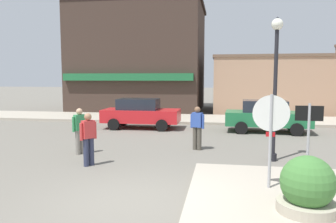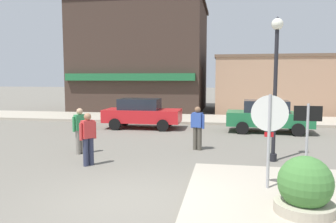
{
  "view_description": "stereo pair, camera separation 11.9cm",
  "coord_description": "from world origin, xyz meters",
  "px_view_note": "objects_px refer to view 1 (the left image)",
  "views": [
    {
      "loc": [
        1.87,
        -6.6,
        2.68
      ],
      "look_at": [
        0.04,
        4.5,
        1.5
      ],
      "focal_mm": 35.0,
      "sensor_mm": 36.0,
      "label": 1
    },
    {
      "loc": [
        1.99,
        -6.58,
        2.68
      ],
      "look_at": [
        0.04,
        4.5,
        1.5
      ],
      "focal_mm": 35.0,
      "sensor_mm": 36.0,
      "label": 2
    }
  ],
  "objects_px": {
    "pedestrian_crossing_far": "(197,127)",
    "pedestrian_kerb_side": "(80,130)",
    "parked_car_nearest": "(141,113)",
    "parked_car_second": "(267,116)",
    "stop_sign": "(271,129)",
    "planter": "(307,191)",
    "pedestrian_crossing_near": "(88,138)",
    "lamp_post": "(276,68)",
    "one_way_sign": "(308,138)"
  },
  "relations": [
    {
      "from": "pedestrian_crossing_far",
      "to": "pedestrian_kerb_side",
      "type": "distance_m",
      "value": 4.2
    },
    {
      "from": "parked_car_nearest",
      "to": "parked_car_second",
      "type": "bearing_deg",
      "value": -1.74
    },
    {
      "from": "stop_sign",
      "to": "pedestrian_crossing_far",
      "type": "xyz_separation_m",
      "value": [
        -1.98,
        4.34,
        -0.65
      ]
    },
    {
      "from": "pedestrian_crossing_far",
      "to": "pedestrian_kerb_side",
      "type": "height_order",
      "value": "same"
    },
    {
      "from": "planter",
      "to": "parked_car_nearest",
      "type": "height_order",
      "value": "parked_car_nearest"
    },
    {
      "from": "stop_sign",
      "to": "pedestrian_crossing_far",
      "type": "bearing_deg",
      "value": 114.48
    },
    {
      "from": "stop_sign",
      "to": "parked_car_second",
      "type": "height_order",
      "value": "stop_sign"
    },
    {
      "from": "stop_sign",
      "to": "parked_car_nearest",
      "type": "height_order",
      "value": "stop_sign"
    },
    {
      "from": "pedestrian_crossing_near",
      "to": "pedestrian_kerb_side",
      "type": "height_order",
      "value": "same"
    },
    {
      "from": "lamp_post",
      "to": "parked_car_nearest",
      "type": "distance_m",
      "value": 8.59
    },
    {
      "from": "pedestrian_kerb_side",
      "to": "pedestrian_crossing_near",
      "type": "bearing_deg",
      "value": -57.02
    },
    {
      "from": "pedestrian_crossing_near",
      "to": "parked_car_nearest",
      "type": "bearing_deg",
      "value": 91.93
    },
    {
      "from": "lamp_post",
      "to": "pedestrian_kerb_side",
      "type": "distance_m",
      "value": 6.84
    },
    {
      "from": "stop_sign",
      "to": "parked_car_second",
      "type": "bearing_deg",
      "value": 83.06
    },
    {
      "from": "planter",
      "to": "stop_sign",
      "type": "bearing_deg",
      "value": 111.04
    },
    {
      "from": "lamp_post",
      "to": "parked_car_second",
      "type": "height_order",
      "value": "lamp_post"
    },
    {
      "from": "one_way_sign",
      "to": "parked_car_second",
      "type": "xyz_separation_m",
      "value": [
        0.26,
        8.82,
        -0.52
      ]
    },
    {
      "from": "stop_sign",
      "to": "pedestrian_crossing_near",
      "type": "height_order",
      "value": "stop_sign"
    },
    {
      "from": "pedestrian_crossing_far",
      "to": "parked_car_nearest",
      "type": "bearing_deg",
      "value": 125.32
    },
    {
      "from": "stop_sign",
      "to": "lamp_post",
      "type": "relative_size",
      "value": 0.51
    },
    {
      "from": "one_way_sign",
      "to": "pedestrian_kerb_side",
      "type": "distance_m",
      "value": 7.42
    },
    {
      "from": "stop_sign",
      "to": "lamp_post",
      "type": "distance_m",
      "value": 3.49
    },
    {
      "from": "pedestrian_crossing_near",
      "to": "one_way_sign",
      "type": "bearing_deg",
      "value": -15.05
    },
    {
      "from": "pedestrian_crossing_far",
      "to": "pedestrian_kerb_side",
      "type": "xyz_separation_m",
      "value": [
        -3.98,
        -1.34,
        0.0
      ]
    },
    {
      "from": "parked_car_nearest",
      "to": "pedestrian_crossing_far",
      "type": "relative_size",
      "value": 2.49
    },
    {
      "from": "stop_sign",
      "to": "parked_car_nearest",
      "type": "bearing_deg",
      "value": 120.41
    },
    {
      "from": "pedestrian_crossing_far",
      "to": "lamp_post",
      "type": "bearing_deg",
      "value": -25.64
    },
    {
      "from": "stop_sign",
      "to": "parked_car_nearest",
      "type": "xyz_separation_m",
      "value": [
        -5.31,
        9.04,
        -0.71
      ]
    },
    {
      "from": "planter",
      "to": "pedestrian_crossing_far",
      "type": "distance_m",
      "value": 6.18
    },
    {
      "from": "one_way_sign",
      "to": "pedestrian_kerb_side",
      "type": "xyz_separation_m",
      "value": [
        -6.78,
        2.98,
        -0.46
      ]
    },
    {
      "from": "lamp_post",
      "to": "planter",
      "type": "bearing_deg",
      "value": -90.59
    },
    {
      "from": "planter",
      "to": "pedestrian_crossing_near",
      "type": "distance_m",
      "value": 6.29
    },
    {
      "from": "pedestrian_crossing_far",
      "to": "pedestrian_crossing_near",
      "type": "bearing_deg",
      "value": -138.39
    },
    {
      "from": "stop_sign",
      "to": "parked_car_second",
      "type": "relative_size",
      "value": 0.56
    },
    {
      "from": "pedestrian_crossing_far",
      "to": "pedestrian_kerb_side",
      "type": "relative_size",
      "value": 1.0
    },
    {
      "from": "stop_sign",
      "to": "pedestrian_kerb_side",
      "type": "distance_m",
      "value": 6.71
    },
    {
      "from": "one_way_sign",
      "to": "pedestrian_kerb_side",
      "type": "relative_size",
      "value": 1.3
    },
    {
      "from": "stop_sign",
      "to": "pedestrian_crossing_far",
      "type": "relative_size",
      "value": 1.43
    },
    {
      "from": "one_way_sign",
      "to": "parked_car_second",
      "type": "bearing_deg",
      "value": 88.34
    },
    {
      "from": "lamp_post",
      "to": "pedestrian_crossing_near",
      "type": "relative_size",
      "value": 2.82
    },
    {
      "from": "one_way_sign",
      "to": "pedestrian_crossing_near",
      "type": "distance_m",
      "value": 6.1
    },
    {
      "from": "planter",
      "to": "lamp_post",
      "type": "xyz_separation_m",
      "value": [
        0.05,
        4.44,
        2.4
      ]
    },
    {
      "from": "stop_sign",
      "to": "parked_car_nearest",
      "type": "distance_m",
      "value": 10.51
    },
    {
      "from": "parked_car_nearest",
      "to": "pedestrian_kerb_side",
      "type": "bearing_deg",
      "value": -96.2
    },
    {
      "from": "lamp_post",
      "to": "pedestrian_crossing_far",
      "type": "bearing_deg",
      "value": 154.36
    },
    {
      "from": "parked_car_second",
      "to": "parked_car_nearest",
      "type": "bearing_deg",
      "value": 178.26
    },
    {
      "from": "lamp_post",
      "to": "pedestrian_crossing_far",
      "type": "relative_size",
      "value": 2.82
    },
    {
      "from": "parked_car_nearest",
      "to": "parked_car_second",
      "type": "distance_m",
      "value": 6.39
    },
    {
      "from": "planter",
      "to": "parked_car_second",
      "type": "distance_m",
      "value": 10.18
    },
    {
      "from": "planter",
      "to": "parked_car_nearest",
      "type": "relative_size",
      "value": 0.31
    }
  ]
}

